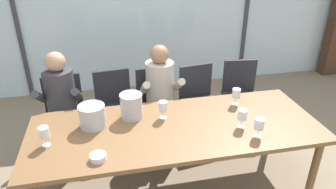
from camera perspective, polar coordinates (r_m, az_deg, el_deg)
The scene contains 20 objects.
ground at distance 4.06m, azimuth -1.93°, elevation -6.98°, with size 14.00×14.00×0.00m, color #847056.
window_glass_panel at distance 4.94m, azimuth -5.36°, elevation 15.53°, with size 7.83×0.03×2.60m, color silver.
window_mullion_left at distance 5.03m, azimuth -26.25°, elevation 13.19°, with size 0.06×0.06×2.60m, color #38383D.
window_mullion_right at distance 5.41m, azimuth 14.28°, elevation 15.86°, with size 0.06×0.06×2.60m, color #38383D.
dining_table at distance 2.88m, azimuth 1.46°, elevation -6.84°, with size 2.63×1.01×0.72m.
chair_near_curtain at distance 3.69m, azimuth -18.28°, elevation -2.55°, with size 0.50×0.50×0.90m.
chair_left_of_center at distance 3.69m, azimuth -9.76°, elevation -1.52°, with size 0.48×0.48×0.90m.
chair_center at distance 3.71m, azimuth -2.19°, elevation -0.96°, with size 0.49×0.49×0.90m.
chair_right_of_center at distance 3.80m, azimuth 5.64°, elevation -0.34°, with size 0.50×0.50×0.90m.
chair_near_window_right at distance 4.03m, azimuth 13.14°, elevation 0.71°, with size 0.49×0.49×0.90m.
person_charcoal_jacket at distance 3.51m, azimuth -19.11°, elevation -1.08°, with size 0.48×0.62×1.22m.
person_beige_jumper at distance 3.52m, azimuth -1.25°, elevation 0.60°, with size 0.46×0.61×1.22m.
ice_bucket_primary at distance 2.87m, azimuth -13.71°, elevation -3.80°, with size 0.24×0.24×0.21m.
ice_bucket_secondary at distance 2.94m, azimuth -6.73°, elevation -2.02°, with size 0.22×0.22×0.24m.
tasting_bowl at distance 2.50m, azimuth -12.69°, elevation -11.12°, with size 0.13×0.13×0.05m, color silver.
wine_glass_by_left_taster at distance 2.72m, azimuth -21.74°, elevation -6.54°, with size 0.08×0.08×0.17m.
wine_glass_near_bucket at distance 2.75m, azimuth 16.32°, elevation -5.32°, with size 0.08×0.08×0.17m.
wine_glass_center_pour at distance 2.85m, azimuth 13.46°, elevation -3.77°, with size 0.08×0.08×0.17m.
wine_glass_by_right_taster at distance 3.22m, azimuth 12.39°, elevation 0.16°, with size 0.08×0.08×0.17m.
wine_glass_spare_empty at distance 2.91m, azimuth -0.91°, elevation -2.31°, with size 0.08×0.08×0.17m.
Camera 1 is at (-0.57, -2.32, 2.26)m, focal length 33.31 mm.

